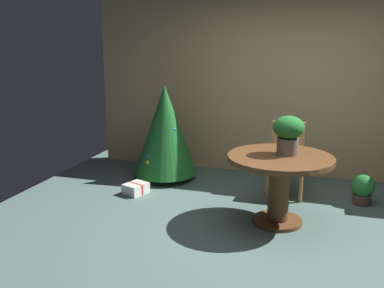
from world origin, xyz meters
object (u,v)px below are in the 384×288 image
at_px(potted_plant, 363,188).
at_px(flower_vase, 288,132).
at_px(gift_box_cream, 136,189).
at_px(holiday_tree, 165,130).
at_px(round_dining_table, 280,175).
at_px(wooden_chair_far, 287,155).

bearing_deg(potted_plant, flower_vase, -137.77).
height_order(flower_vase, gift_box_cream, flower_vase).
distance_m(holiday_tree, gift_box_cream, 0.96).
bearing_deg(holiday_tree, flower_vase, -29.63).
relative_size(round_dining_table, holiday_tree, 0.83).
height_order(gift_box_cream, potted_plant, potted_plant).
xyz_separation_m(flower_vase, wooden_chair_far, (-0.06, 0.87, -0.47)).
bearing_deg(holiday_tree, potted_plant, -4.85).
height_order(flower_vase, potted_plant, flower_vase).
height_order(wooden_chair_far, potted_plant, wooden_chair_far).
xyz_separation_m(round_dining_table, gift_box_cream, (-1.84, 0.38, -0.48)).
height_order(round_dining_table, gift_box_cream, round_dining_table).
bearing_deg(wooden_chair_far, flower_vase, -85.89).
height_order(wooden_chair_far, gift_box_cream, wooden_chair_far).
xyz_separation_m(wooden_chair_far, gift_box_cream, (-1.84, -0.57, -0.45)).
distance_m(round_dining_table, holiday_tree, 2.01).
height_order(round_dining_table, holiday_tree, holiday_tree).
height_order(holiday_tree, gift_box_cream, holiday_tree).
bearing_deg(gift_box_cream, flower_vase, -8.89).
xyz_separation_m(round_dining_table, holiday_tree, (-1.69, 1.08, 0.17)).
relative_size(holiday_tree, potted_plant, 3.62).
xyz_separation_m(holiday_tree, gift_box_cream, (-0.15, -0.70, -0.64)).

